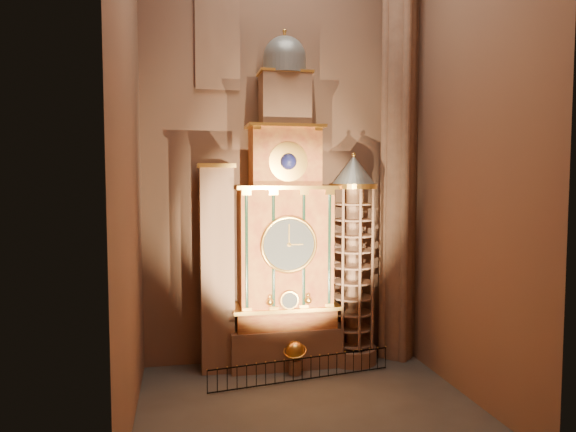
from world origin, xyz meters
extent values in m
plane|color=#383330|center=(0.00, 0.00, 0.00)|extent=(14.00, 14.00, 0.00)
plane|color=brown|center=(0.00, 6.00, 11.00)|extent=(22.00, 0.00, 22.00)
plane|color=brown|center=(-7.00, 0.00, 11.00)|extent=(0.00, 22.00, 22.00)
plane|color=brown|center=(7.00, 0.00, 11.00)|extent=(0.00, 22.00, 22.00)
cube|color=#8C634C|center=(0.00, 5.00, 1.00)|extent=(5.60, 2.20, 2.00)
cube|color=maroon|center=(0.00, 5.00, 2.50)|extent=(5.00, 2.00, 1.00)
cube|color=#F3B347|center=(0.00, 4.95, 3.05)|extent=(5.40, 2.30, 0.18)
cube|color=maroon|center=(0.00, 5.00, 6.00)|extent=(4.60, 2.00, 6.00)
cylinder|color=black|center=(-2.05, 4.14, 6.00)|extent=(0.32, 0.32, 5.60)
cylinder|color=black|center=(-0.75, 4.14, 6.00)|extent=(0.32, 0.32, 5.60)
cylinder|color=black|center=(0.75, 4.14, 6.00)|extent=(0.32, 0.32, 5.60)
cylinder|color=black|center=(2.05, 4.14, 6.00)|extent=(0.32, 0.32, 5.60)
cube|color=#F3B347|center=(0.00, 4.95, 9.05)|extent=(5.00, 2.25, 0.18)
cylinder|color=#2D3033|center=(0.00, 3.99, 6.30)|extent=(2.60, 0.12, 2.60)
torus|color=#F3B347|center=(0.00, 3.94, 6.30)|extent=(2.80, 0.16, 2.80)
cylinder|color=#F3B347|center=(0.00, 3.84, 3.60)|extent=(0.90, 0.10, 0.90)
sphere|color=#F3B347|center=(-0.95, 3.89, 3.55)|extent=(0.36, 0.36, 0.36)
sphere|color=#F3B347|center=(0.95, 3.89, 3.55)|extent=(0.36, 0.36, 0.36)
cube|color=maroon|center=(0.00, 5.00, 10.50)|extent=(3.40, 1.80, 3.00)
sphere|color=#0D1044|center=(0.00, 4.09, 10.30)|extent=(0.80, 0.80, 0.80)
cube|color=#F3B347|center=(0.00, 4.95, 12.05)|extent=(3.80, 2.00, 0.15)
cube|color=#8C634C|center=(0.00, 5.00, 13.30)|extent=(2.40, 1.60, 2.60)
sphere|color=slate|center=(0.00, 5.00, 15.40)|extent=(2.10, 2.10, 2.10)
cylinder|color=#F3B347|center=(0.00, 5.00, 16.30)|extent=(0.14, 0.14, 0.80)
cube|color=#8C634C|center=(-3.40, 5.00, 5.00)|extent=(1.60, 1.40, 10.00)
cube|color=#F3B347|center=(-3.40, 4.58, 3.00)|extent=(1.35, 0.10, 2.10)
cube|color=#4E2515|center=(-3.40, 4.52, 3.00)|extent=(1.05, 0.04, 1.75)
cube|color=#F3B347|center=(-3.40, 4.58, 5.60)|extent=(1.35, 0.10, 2.10)
cube|color=#4E2515|center=(-3.40, 4.52, 5.60)|extent=(1.05, 0.04, 1.75)
cube|color=#F3B347|center=(-3.40, 4.58, 8.20)|extent=(1.35, 0.10, 2.10)
cube|color=#4E2515|center=(-3.40, 4.52, 8.20)|extent=(1.05, 0.04, 1.75)
cube|color=#F3B347|center=(-3.40, 5.00, 10.10)|extent=(1.80, 1.60, 0.20)
cylinder|color=#8C634C|center=(3.50, 4.70, 0.40)|extent=(2.50, 2.50, 0.80)
cylinder|color=#8C634C|center=(3.50, 4.70, 4.90)|extent=(0.70, 0.70, 8.20)
cylinder|color=#F3B347|center=(3.50, 4.70, 9.10)|extent=(2.40, 2.40, 0.25)
cone|color=slate|center=(3.50, 4.70, 9.90)|extent=(2.30, 2.30, 1.50)
sphere|color=#F3B347|center=(3.50, 4.70, 10.70)|extent=(0.20, 0.20, 0.20)
cylinder|color=#8C634C|center=(6.10, 5.00, 11.00)|extent=(1.60, 1.60, 22.00)
cylinder|color=#8C634C|center=(6.90, 5.00, 11.00)|extent=(0.44, 0.44, 22.00)
cylinder|color=#8C634C|center=(5.30, 5.00, 11.00)|extent=(0.44, 0.44, 22.00)
cylinder|color=#8C634C|center=(6.10, 5.80, 11.00)|extent=(0.44, 0.44, 22.00)
cylinder|color=#8C634C|center=(6.10, 4.20, 11.00)|extent=(0.44, 0.44, 22.00)
cube|color=navy|center=(-3.20, 5.94, 16.50)|extent=(2.00, 0.10, 5.00)
cube|color=#8C634C|center=(-3.20, 5.88, 16.50)|extent=(2.20, 0.06, 5.20)
cylinder|color=#8C634C|center=(0.22, 3.60, 0.36)|extent=(0.61, 0.61, 0.71)
sphere|color=gold|center=(0.22, 3.60, 1.17)|extent=(0.91, 0.91, 0.91)
torus|color=gold|center=(0.22, 3.60, 1.17)|extent=(1.45, 1.42, 0.49)
cube|color=black|center=(0.36, 2.65, 1.10)|extent=(8.86, 1.37, 0.05)
cube|color=black|center=(0.36, 2.65, 0.09)|extent=(8.86, 1.37, 0.05)
camera|label=1|loc=(-5.07, -20.12, 9.41)|focal=32.00mm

